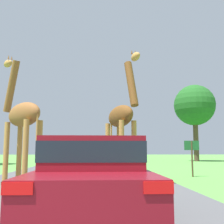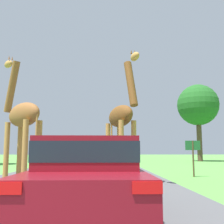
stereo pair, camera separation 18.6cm
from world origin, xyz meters
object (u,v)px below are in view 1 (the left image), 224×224
object	(u,v)px
giraffe_companion	(22,119)
car_lead_maroon	(93,173)
giraffe_near_road	(121,121)
car_queue_right	(109,156)
sign_post	(192,152)
tree_left_edge	(195,106)
car_queue_left	(64,156)

from	to	relation	value
giraffe_companion	car_lead_maroon	xyz separation A→B (m)	(2.66, -4.64, -1.57)
giraffe_near_road	car_queue_right	xyz separation A→B (m)	(0.10, 14.43, -1.68)
giraffe_companion	sign_post	world-z (taller)	giraffe_companion
tree_left_edge	sign_post	xyz separation A→B (m)	(-6.64, -18.19, -5.13)
car_queue_right	car_queue_left	xyz separation A→B (m)	(-4.37, 2.96, -0.04)
sign_post	car_queue_right	bearing A→B (deg)	105.20
giraffe_near_road	car_lead_maroon	size ratio (longest dim) A/B	1.08
giraffe_companion	car_queue_right	xyz separation A→B (m)	(3.78, 15.24, -1.65)
giraffe_companion	car_queue_left	distance (m)	18.29
car_lead_maroon	tree_left_edge	xyz separation A→B (m)	(11.13, 25.66, 5.52)
car_queue_left	tree_left_edge	world-z (taller)	tree_left_edge
car_lead_maroon	car_queue_left	size ratio (longest dim) A/B	1.08
car_lead_maroon	tree_left_edge	distance (m)	28.51
tree_left_edge	sign_post	bearing A→B (deg)	-110.06
giraffe_companion	car_queue_left	bearing A→B (deg)	49.27
giraffe_near_road	car_lead_maroon	xyz separation A→B (m)	(-1.02, -5.45, -1.60)
giraffe_near_road	car_lead_maroon	world-z (taller)	giraffe_near_road
sign_post	giraffe_near_road	bearing A→B (deg)	-149.68
car_lead_maroon	sign_post	world-z (taller)	sign_post
car_lead_maroon	tree_left_edge	size ratio (longest dim) A/B	0.52
car_lead_maroon	car_queue_right	world-z (taller)	car_lead_maroon
car_queue_right	tree_left_edge	world-z (taller)	tree_left_edge
tree_left_edge	car_queue_left	bearing A→B (deg)	-168.89
giraffe_near_road	car_queue_left	bearing A→B (deg)	-94.51
car_lead_maroon	car_queue_right	bearing A→B (deg)	86.79
car_queue_right	car_queue_left	distance (m)	5.28
giraffe_companion	giraffe_near_road	bearing A→B (deg)	-30.18
giraffe_near_road	giraffe_companion	distance (m)	3.77
giraffe_companion	sign_post	size ratio (longest dim) A/B	3.01
giraffe_companion	car_lead_maroon	bearing A→B (deg)	-102.79
giraffe_companion	sign_post	xyz separation A→B (m)	(7.15, 2.84, -1.18)
sign_post	giraffe_companion	bearing A→B (deg)	-158.33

